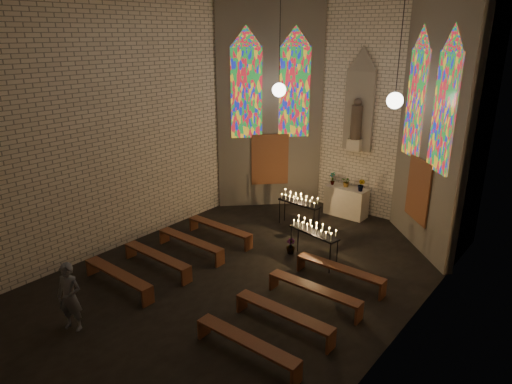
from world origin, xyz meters
TOP-DOWN VIEW (x-y plane):
  - floor at (0.00, 0.00)m, footprint 12.00×12.00m
  - room at (-0.00, 3.37)m, footprint 8.22×12.43m
  - altar at (0.00, 5.45)m, footprint 1.40×0.60m
  - flower_vase_left at (-0.55, 5.42)m, footprint 0.28×0.23m
  - flower_vase_center at (-0.05, 5.50)m, footprint 0.34×0.30m
  - flower_vase_right at (0.54, 5.39)m, footprint 0.27×0.23m
  - aisle_flower_pot at (0.16, 1.94)m, footprint 0.31×0.31m
  - votive_stand_left at (-0.68, 3.60)m, footprint 1.46×0.42m
  - votive_stand_right at (0.92, 1.90)m, footprint 1.54×0.62m
  - pew_left_0 at (-2.03, 1.36)m, footprint 2.32×0.35m
  - pew_right_0 at (2.03, 1.36)m, footprint 2.32×0.35m
  - pew_left_1 at (-2.03, 0.16)m, footprint 2.32×0.35m
  - pew_right_1 at (2.03, 0.16)m, footprint 2.32×0.35m
  - pew_left_2 at (-2.03, -1.04)m, footprint 2.32×0.35m
  - pew_right_2 at (2.03, -1.04)m, footprint 2.32×0.35m
  - pew_left_3 at (-2.03, -2.24)m, footprint 2.32×0.35m
  - pew_right_3 at (2.03, -2.24)m, footprint 2.32×0.35m
  - visitor at (-1.43, -3.78)m, footprint 0.65×0.56m

SIDE VIEW (x-z plane):
  - floor at x=0.00m, z-range 0.00..0.00m
  - aisle_flower_pot at x=0.16m, z-range 0.00..0.44m
  - pew_left_0 at x=-2.03m, z-range 0.14..0.58m
  - pew_right_0 at x=2.03m, z-range 0.14..0.58m
  - pew_left_1 at x=-2.03m, z-range 0.14..0.58m
  - pew_right_1 at x=2.03m, z-range 0.14..0.58m
  - pew_left_2 at x=-2.03m, z-range 0.14..0.58m
  - pew_right_2 at x=2.03m, z-range 0.14..0.58m
  - pew_left_3 at x=-2.03m, z-range 0.14..0.58m
  - pew_right_3 at x=2.03m, z-range 0.14..0.58m
  - altar at x=0.00m, z-range 0.00..1.00m
  - visitor at x=-1.43m, z-range 0.00..1.51m
  - votive_stand_left at x=-0.68m, z-range 0.38..1.44m
  - votive_stand_right at x=0.92m, z-range 0.40..1.50m
  - flower_vase_center at x=-0.05m, z-range 1.00..1.36m
  - flower_vase_right at x=0.54m, z-range 1.00..1.43m
  - flower_vase_left at x=-0.55m, z-range 1.00..1.45m
  - room at x=0.00m, z-range 0.21..7.22m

